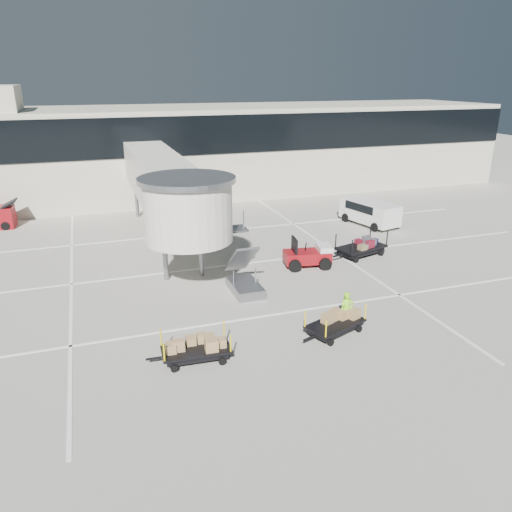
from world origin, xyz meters
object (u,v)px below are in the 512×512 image
Objects in this scene: baggage_tug at (308,256)px; box_cart_near at (335,325)px; minivan at (368,211)px; box_cart_far at (196,349)px; ground_worker at (347,310)px; suitcase_cart at (361,248)px.

baggage_tug is 0.89× the size of box_cart_near.
box_cart_near is 18.05m from minivan.
box_cart_far is (-8.54, -8.09, -0.16)m from baggage_tug.
box_cart_far is at bearing -151.60° from minivan.
ground_worker is at bearing -137.48° from minivan.
box_cart_near is at bearing -138.73° from minivan.
ground_worker is at bearing 10.50° from box_cart_near.
suitcase_cart is at bearing -137.59° from minivan.
box_cart_near is 1.98× the size of ground_worker.
box_cart_far is at bearing -126.89° from baggage_tug.
baggage_tug is 1.76× the size of ground_worker.
box_cart_near is (-2.39, -7.98, -0.18)m from baggage_tug.
baggage_tug is at bearing 46.62° from box_cart_far.
minivan reaches higher than suitcase_cart.
ground_worker is at bearing -92.23° from baggage_tug.
ground_worker reaches higher than suitcase_cart.
suitcase_cart is (3.87, 0.60, -0.11)m from baggage_tug.
baggage_tug is at bearing 173.49° from suitcase_cart.
box_cart_near is at bearing 4.18° from box_cart_far.
baggage_tug is 3.91m from suitcase_cart.
minivan is at bearing 49.66° from baggage_tug.
ground_worker is 0.33× the size of minivan.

